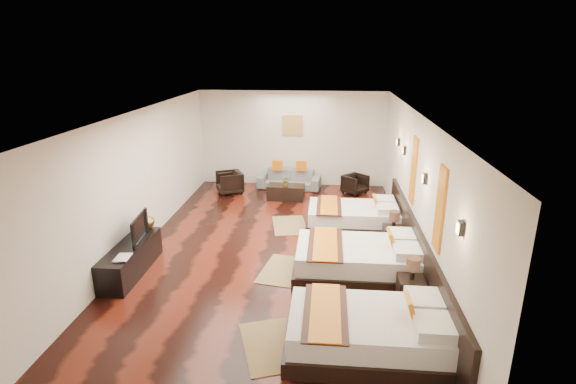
# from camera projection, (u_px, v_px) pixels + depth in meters

# --- Properties ---
(floor) EXTENTS (5.50, 9.50, 0.01)m
(floor) POSITION_uv_depth(u_px,v_px,m) (274.00, 251.00, 9.12)
(floor) COLOR black
(floor) RESTS_ON ground
(ceiling) EXTENTS (5.50, 9.50, 0.01)m
(ceiling) POSITION_uv_depth(u_px,v_px,m) (272.00, 114.00, 8.26)
(ceiling) COLOR white
(ceiling) RESTS_ON floor
(back_wall) EXTENTS (5.50, 0.01, 2.80)m
(back_wall) POSITION_uv_depth(u_px,v_px,m) (292.00, 139.00, 13.19)
(back_wall) COLOR silver
(back_wall) RESTS_ON floor
(left_wall) EXTENTS (0.01, 9.50, 2.80)m
(left_wall) POSITION_uv_depth(u_px,v_px,m) (137.00, 182.00, 8.93)
(left_wall) COLOR silver
(left_wall) RESTS_ON floor
(right_wall) EXTENTS (0.01, 9.50, 2.80)m
(right_wall) POSITION_uv_depth(u_px,v_px,m) (416.00, 190.00, 8.45)
(right_wall) COLOR silver
(right_wall) RESTS_ON floor
(headboard_panel) EXTENTS (0.08, 6.60, 0.90)m
(headboard_panel) POSITION_uv_depth(u_px,v_px,m) (417.00, 253.00, 7.99)
(headboard_panel) COLOR black
(headboard_panel) RESTS_ON floor
(bed_near) EXTENTS (2.25, 1.42, 0.86)m
(bed_near) POSITION_uv_depth(u_px,v_px,m) (370.00, 332.00, 6.03)
(bed_near) COLOR black
(bed_near) RESTS_ON floor
(bed_mid) EXTENTS (2.35, 1.48, 0.90)m
(bed_mid) POSITION_uv_depth(u_px,v_px,m) (360.00, 260.00, 8.05)
(bed_mid) COLOR black
(bed_mid) RESTS_ON floor
(bed_far) EXTENTS (2.11, 1.33, 0.81)m
(bed_far) POSITION_uv_depth(u_px,v_px,m) (354.00, 217.00, 10.20)
(bed_far) COLOR black
(bed_far) RESTS_ON floor
(nightstand_a) EXTENTS (0.42, 0.42, 0.83)m
(nightstand_a) POSITION_uv_depth(u_px,v_px,m) (411.00, 288.00, 7.13)
(nightstand_a) COLOR black
(nightstand_a) RESTS_ON floor
(nightstand_b) EXTENTS (0.41, 0.41, 0.81)m
(nightstand_b) POSITION_uv_depth(u_px,v_px,m) (393.00, 235.00, 9.18)
(nightstand_b) COLOR black
(nightstand_b) RESTS_ON floor
(jute_mat_near) EXTENTS (1.09, 1.38, 0.01)m
(jute_mat_near) POSITION_uv_depth(u_px,v_px,m) (271.00, 345.00, 6.21)
(jute_mat_near) COLOR olive
(jute_mat_near) RESTS_ON floor
(jute_mat_mid) EXTENTS (0.95, 1.31, 0.01)m
(jute_mat_mid) POSITION_uv_depth(u_px,v_px,m) (283.00, 270.00, 8.31)
(jute_mat_mid) COLOR olive
(jute_mat_mid) RESTS_ON floor
(jute_mat_far) EXTENTS (0.95, 1.31, 0.01)m
(jute_mat_far) POSITION_uv_depth(u_px,v_px,m) (289.00, 225.00, 10.42)
(jute_mat_far) COLOR olive
(jute_mat_far) RESTS_ON floor
(tv_console) EXTENTS (0.50, 1.80, 0.55)m
(tv_console) POSITION_uv_depth(u_px,v_px,m) (131.00, 259.00, 8.16)
(tv_console) COLOR black
(tv_console) RESTS_ON floor
(tv) EXTENTS (0.21, 0.88, 0.50)m
(tv) POSITION_uv_depth(u_px,v_px,m) (135.00, 228.00, 8.19)
(tv) COLOR black
(tv) RESTS_ON tv_console
(book) EXTENTS (0.27, 0.35, 0.03)m
(book) POSITION_uv_depth(u_px,v_px,m) (116.00, 258.00, 7.56)
(book) COLOR black
(book) RESTS_ON tv_console
(figurine) EXTENTS (0.39, 0.39, 0.35)m
(figurine) POSITION_uv_depth(u_px,v_px,m) (146.00, 220.00, 8.78)
(figurine) COLOR brown
(figurine) RESTS_ON tv_console
(sofa) EXTENTS (1.89, 0.90, 0.53)m
(sofa) POSITION_uv_depth(u_px,v_px,m) (289.00, 179.00, 13.15)
(sofa) COLOR slate
(sofa) RESTS_ON floor
(armchair_left) EXTENTS (0.91, 0.90, 0.63)m
(armchair_left) POSITION_uv_depth(u_px,v_px,m) (230.00, 182.00, 12.68)
(armchair_left) COLOR black
(armchair_left) RESTS_ON floor
(armchair_right) EXTENTS (0.84, 0.84, 0.55)m
(armchair_right) POSITION_uv_depth(u_px,v_px,m) (355.00, 184.00, 12.64)
(armchair_right) COLOR black
(armchair_right) RESTS_ON floor
(coffee_table) EXTENTS (1.02, 0.55, 0.40)m
(coffee_table) POSITION_uv_depth(u_px,v_px,m) (286.00, 192.00, 12.18)
(coffee_table) COLOR black
(coffee_table) RESTS_ON floor
(table_plant) EXTENTS (0.25, 0.22, 0.28)m
(table_plant) POSITION_uv_depth(u_px,v_px,m) (286.00, 181.00, 12.01)
(table_plant) COLOR #255D1F
(table_plant) RESTS_ON coffee_table
(orange_panel_a) EXTENTS (0.04, 0.40, 1.30)m
(orange_panel_a) POSITION_uv_depth(u_px,v_px,m) (440.00, 209.00, 6.56)
(orange_panel_a) COLOR #D86014
(orange_panel_a) RESTS_ON right_wall
(orange_panel_b) EXTENTS (0.04, 0.40, 1.30)m
(orange_panel_b) POSITION_uv_depth(u_px,v_px,m) (414.00, 170.00, 8.65)
(orange_panel_b) COLOR #D86014
(orange_panel_b) RESTS_ON right_wall
(sconce_near) EXTENTS (0.07, 0.12, 0.18)m
(sconce_near) POSITION_uv_depth(u_px,v_px,m) (460.00, 228.00, 5.48)
(sconce_near) COLOR black
(sconce_near) RESTS_ON right_wall
(sconce_mid) EXTENTS (0.07, 0.12, 0.18)m
(sconce_mid) POSITION_uv_depth(u_px,v_px,m) (424.00, 178.00, 7.56)
(sconce_mid) COLOR black
(sconce_mid) RESTS_ON right_wall
(sconce_far) EXTENTS (0.07, 0.12, 0.18)m
(sconce_far) POSITION_uv_depth(u_px,v_px,m) (404.00, 150.00, 9.64)
(sconce_far) COLOR black
(sconce_far) RESTS_ON right_wall
(sconce_lounge) EXTENTS (0.07, 0.12, 0.18)m
(sconce_lounge) POSITION_uv_depth(u_px,v_px,m) (398.00, 142.00, 10.50)
(sconce_lounge) COLOR black
(sconce_lounge) RESTS_ON right_wall
(gold_artwork) EXTENTS (0.60, 0.04, 0.60)m
(gold_artwork) POSITION_uv_depth(u_px,v_px,m) (292.00, 125.00, 13.05)
(gold_artwork) COLOR #AD873F
(gold_artwork) RESTS_ON back_wall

